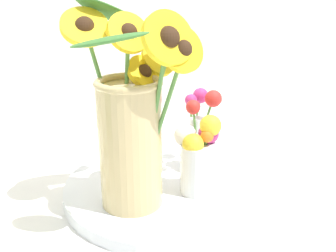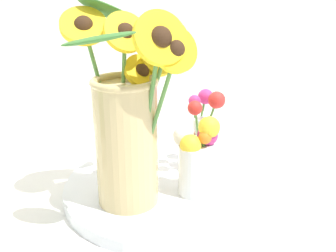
{
  "view_description": "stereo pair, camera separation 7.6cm",
  "coord_description": "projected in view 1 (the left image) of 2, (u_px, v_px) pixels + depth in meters",
  "views": [
    {
      "loc": [
        -0.34,
        -0.5,
        0.41
      ],
      "look_at": [
        0.04,
        0.12,
        0.15
      ],
      "focal_mm": 42.0,
      "sensor_mm": 36.0,
      "label": 1
    },
    {
      "loc": [
        -0.27,
        -0.53,
        0.41
      ],
      "look_at": [
        0.04,
        0.12,
        0.15
      ],
      "focal_mm": 42.0,
      "sensor_mm": 36.0,
      "label": 2
    }
  ],
  "objects": [
    {
      "name": "serving_tray",
      "position": [
        168.0,
        187.0,
        0.81
      ],
      "size": [
        0.42,
        0.42,
        0.02
      ],
      "color": "silver",
      "rests_on": "ground_plane"
    },
    {
      "name": "vase_bulb_right",
      "position": [
        197.0,
        138.0,
        0.84
      ],
      "size": [
        0.08,
        0.08,
        0.18
      ],
      "color": "white",
      "rests_on": "serving_tray"
    },
    {
      "name": "ground_plane",
      "position": [
        185.0,
        226.0,
        0.7
      ],
      "size": [
        6.0,
        6.0,
        0.0
      ],
      "primitive_type": "plane",
      "color": "silver"
    },
    {
      "name": "vase_small_center",
      "position": [
        198.0,
        155.0,
        0.75
      ],
      "size": [
        0.08,
        0.08,
        0.15
      ],
      "color": "white",
      "rests_on": "serving_tray"
    },
    {
      "name": "mason_jar_sunflowers",
      "position": [
        132.0,
        123.0,
        0.68
      ],
      "size": [
        0.24,
        0.24,
        0.38
      ],
      "color": "#D1B77A",
      "rests_on": "serving_tray"
    }
  ]
}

